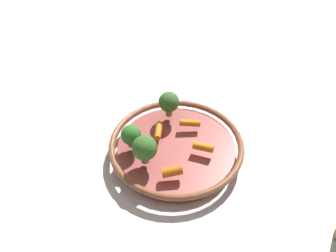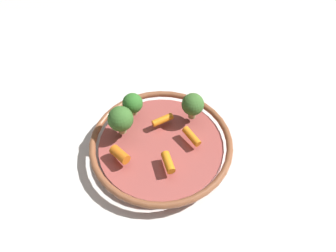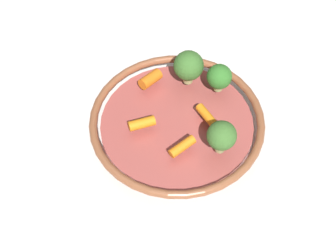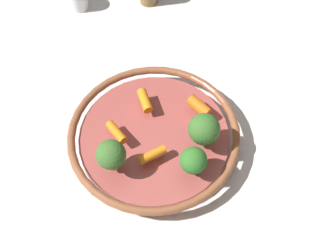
% 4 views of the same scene
% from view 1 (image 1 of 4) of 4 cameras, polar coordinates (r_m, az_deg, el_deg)
% --- Properties ---
extents(ground_plane, '(2.49, 2.49, 0.00)m').
position_cam_1_polar(ground_plane, '(0.92, 1.19, -4.35)').
color(ground_plane, silver).
extents(serving_bowl, '(0.31, 0.31, 0.04)m').
position_cam_1_polar(serving_bowl, '(0.91, 1.21, -3.35)').
color(serving_bowl, '#A84C47').
rests_on(serving_bowl, ground_plane).
extents(baby_carrot_right, '(0.03, 0.05, 0.02)m').
position_cam_1_polar(baby_carrot_right, '(0.93, 3.22, 0.44)').
color(baby_carrot_right, orange).
rests_on(baby_carrot_right, serving_bowl).
extents(baby_carrot_near_rim, '(0.02, 0.05, 0.02)m').
position_cam_1_polar(baby_carrot_near_rim, '(0.88, 5.22, -2.97)').
color(baby_carrot_near_rim, orange).
rests_on(baby_carrot_near_rim, serving_bowl).
extents(baby_carrot_center, '(0.05, 0.03, 0.02)m').
position_cam_1_polar(baby_carrot_center, '(0.91, -1.39, -0.67)').
color(baby_carrot_center, orange).
rests_on(baby_carrot_center, serving_bowl).
extents(baby_carrot_back, '(0.04, 0.05, 0.03)m').
position_cam_1_polar(baby_carrot_back, '(0.82, 0.61, -6.62)').
color(baby_carrot_back, orange).
rests_on(baby_carrot_back, serving_bowl).
extents(broccoli_floret_large, '(0.05, 0.05, 0.07)m').
position_cam_1_polar(broccoli_floret_large, '(0.83, -3.43, -3.26)').
color(broccoli_floret_large, tan).
rests_on(broccoli_floret_large, serving_bowl).
extents(broccoli_floret_small, '(0.05, 0.05, 0.06)m').
position_cam_1_polar(broccoli_floret_small, '(0.87, -5.43, -1.36)').
color(broccoli_floret_small, '#98A966').
rests_on(broccoli_floret_small, serving_bowl).
extents(broccoli_floret_edge, '(0.05, 0.05, 0.07)m').
position_cam_1_polar(broccoli_floret_edge, '(0.93, 0.13, 3.47)').
color(broccoli_floret_edge, tan).
rests_on(broccoli_floret_edge, serving_bowl).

